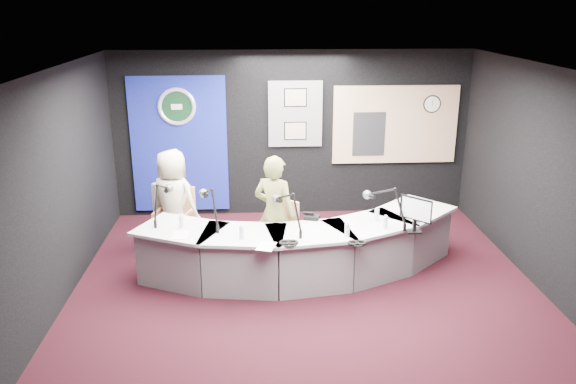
{
  "coord_description": "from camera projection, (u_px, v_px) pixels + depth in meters",
  "views": [
    {
      "loc": [
        -0.63,
        -6.55,
        3.53
      ],
      "look_at": [
        -0.2,
        0.8,
        1.1
      ],
      "focal_mm": 36.0,
      "sensor_mm": 36.0,
      "label": 1
    }
  ],
  "objects": [
    {
      "name": "framed_photo_upper",
      "position": [
        296.0,
        98.0,
        9.51
      ],
      "size": [
        0.34,
        0.02,
        0.27
      ],
      "primitive_type": "cube",
      "color": "gray",
      "rests_on": "pinboard"
    },
    {
      "name": "notepad",
      "position": [
        266.0,
        246.0,
        6.9
      ],
      "size": [
        0.27,
        0.33,
        0.0
      ],
      "primitive_type": "cube",
      "rotation": [
        0.0,
        0.0,
        -0.28
      ],
      "color": "white",
      "rests_on": "broadcast_desk"
    },
    {
      "name": "person_man",
      "position": [
        173.0,
        202.0,
        8.34
      ],
      "size": [
        0.9,
        0.76,
        1.56
      ],
      "primitive_type": "imported",
      "rotation": [
        0.0,
        0.0,
        2.72
      ],
      "color": "beige",
      "rests_on": "ground"
    },
    {
      "name": "armchair_left",
      "position": [
        175.0,
        224.0,
        8.45
      ],
      "size": [
        0.61,
        0.61,
        0.86
      ],
      "primitive_type": null,
      "rotation": [
        0.0,
        0.0,
        -0.31
      ],
      "color": "#B97854",
      "rests_on": "ground"
    },
    {
      "name": "wall_right",
      "position": [
        552.0,
        184.0,
        7.08
      ],
      "size": [
        0.02,
        6.0,
        2.8
      ],
      "primitive_type": "cube",
      "color": "black",
      "rests_on": "ground"
    },
    {
      "name": "wall_clock",
      "position": [
        432.0,
        104.0,
        9.68
      ],
      "size": [
        0.28,
        0.01,
        0.28
      ],
      "primitive_type": "cylinder",
      "rotation": [
        1.57,
        0.0,
        0.0
      ],
      "color": "white",
      "rests_on": "booth_window_frame"
    },
    {
      "name": "computer_monitor",
      "position": [
        416.0,
        209.0,
        7.22
      ],
      "size": [
        0.33,
        0.33,
        0.3
      ],
      "primitive_type": "cube",
      "rotation": [
        0.0,
        0.0,
        -0.79
      ],
      "color": "black",
      "rests_on": "broadcast_desk"
    },
    {
      "name": "broadcast_desk",
      "position": [
        300.0,
        249.0,
        7.75
      ],
      "size": [
        4.5,
        1.9,
        0.75
      ],
      "primitive_type": null,
      "color": "#B8BBBD",
      "rests_on": "ground"
    },
    {
      "name": "headphones_far",
      "position": [
        289.0,
        243.0,
        6.97
      ],
      "size": [
        0.24,
        0.24,
        0.04
      ],
      "primitive_type": "torus",
      "color": "black",
      "rests_on": "broadcast_desk"
    },
    {
      "name": "boom_mic_c",
      "position": [
        288.0,
        208.0,
        7.3
      ],
      "size": [
        0.4,
        0.67,
        0.6
      ],
      "primitive_type": null,
      "color": "black",
      "rests_on": "broadcast_desk"
    },
    {
      "name": "person_woman",
      "position": [
        275.0,
        214.0,
        7.79
      ],
      "size": [
        0.7,
        0.62,
        1.62
      ],
      "primitive_type": "imported",
      "rotation": [
        0.0,
        0.0,
        2.66
      ],
      "color": "olive",
      "rests_on": "ground"
    },
    {
      "name": "wall_back",
      "position": [
        292.0,
        134.0,
        9.76
      ],
      "size": [
        6.0,
        0.02,
        2.8
      ],
      "primitive_type": "cube",
      "color": "black",
      "rests_on": "ground"
    },
    {
      "name": "ground",
      "position": [
        307.0,
        293.0,
        7.35
      ],
      "size": [
        6.0,
        6.0,
        0.0
      ],
      "primitive_type": "plane",
      "color": "black",
      "rests_on": "ground"
    },
    {
      "name": "equipment_rack",
      "position": [
        369.0,
        134.0,
        9.77
      ],
      "size": [
        0.55,
        0.02,
        0.75
      ],
      "primitive_type": "cube",
      "color": "black",
      "rests_on": "booth_window_frame"
    },
    {
      "name": "draped_jacket",
      "position": [
        170.0,
        207.0,
        8.61
      ],
      "size": [
        0.51,
        0.25,
        0.7
      ],
      "primitive_type": "cube",
      "rotation": [
        0.0,
        0.0,
        -0.31
      ],
      "color": "gray",
      "rests_on": "armchair_left"
    },
    {
      "name": "ceiling",
      "position": [
        310.0,
        70.0,
        6.48
      ],
      "size": [
        6.0,
        6.0,
        0.02
      ],
      "primitive_type": "cube",
      "color": "silver",
      "rests_on": "ground"
    },
    {
      "name": "wall_left",
      "position": [
        53.0,
        193.0,
        6.75
      ],
      "size": [
        0.02,
        6.0,
        2.8
      ],
      "primitive_type": "cube",
      "color": "black",
      "rests_on": "ground"
    },
    {
      "name": "paper_stack",
      "position": [
        180.0,
        235.0,
        7.23
      ],
      "size": [
        0.2,
        0.28,
        0.0
      ],
      "primitive_type": "cube",
      "rotation": [
        0.0,
        0.0,
        -0.04
      ],
      "color": "white",
      "rests_on": "broadcast_desk"
    },
    {
      "name": "headphones_near",
      "position": [
        357.0,
        243.0,
        6.96
      ],
      "size": [
        0.2,
        0.2,
        0.03
      ],
      "primitive_type": "torus",
      "color": "black",
      "rests_on": "broadcast_desk"
    },
    {
      "name": "seal_center",
      "position": [
        177.0,
        107.0,
        9.43
      ],
      "size": [
        0.48,
        0.01,
        0.48
      ],
      "primitive_type": "cylinder",
      "rotation": [
        1.57,
        0.0,
        0.0
      ],
      "color": "black",
      "rests_on": "backdrop_panel"
    },
    {
      "name": "backdrop_panel",
      "position": [
        179.0,
        145.0,
        9.67
      ],
      "size": [
        1.6,
        0.05,
        2.3
      ],
      "primitive_type": "cube",
      "color": "navy",
      "rests_on": "wall_back"
    },
    {
      "name": "armchair_right",
      "position": [
        275.0,
        237.0,
        7.89
      ],
      "size": [
        0.75,
        0.75,
        0.94
      ],
      "primitive_type": null,
      "rotation": [
        0.0,
        0.0,
        -0.7
      ],
      "color": "#B97854",
      "rests_on": "ground"
    },
    {
      "name": "boom_mic_d",
      "position": [
        386.0,
        203.0,
        7.48
      ],
      "size": [
        0.53,
        0.59,
        0.6
      ],
      "primitive_type": null,
      "color": "black",
      "rests_on": "broadcast_desk"
    },
    {
      "name": "pinboard",
      "position": [
        295.0,
        114.0,
        9.62
      ],
      "size": [
        0.9,
        0.04,
        1.1
      ],
      "primitive_type": "cube",
      "color": "slate",
      "rests_on": "wall_back"
    },
    {
      "name": "booth_glow",
      "position": [
        395.0,
        125.0,
        9.77
      ],
      "size": [
        2.0,
        0.02,
        1.2
      ],
      "primitive_type": "cube",
      "color": "beige",
      "rests_on": "booth_window_frame"
    },
    {
      "name": "desk_phone",
      "position": [
        312.0,
        217.0,
        7.77
      ],
      "size": [
        0.23,
        0.21,
        0.05
      ],
      "primitive_type": "cube",
      "rotation": [
        0.0,
        0.0,
        -0.28
      ],
      "color": "black",
      "rests_on": "broadcast_desk"
    },
    {
      "name": "wall_front",
      "position": [
        348.0,
        320.0,
        4.07
      ],
      "size": [
        6.0,
        0.02,
        2.8
      ],
      "primitive_type": "cube",
      "color": "black",
      "rests_on": "ground"
    },
    {
      "name": "water_bottles",
      "position": [
        302.0,
        223.0,
        7.39
      ],
      "size": [
        3.15,
        0.58,
        0.18
      ],
      "primitive_type": null,
      "color": "silver",
      "rests_on": "broadcast_desk"
    },
    {
      "name": "framed_photo_lower",
      "position": [
        295.0,
        131.0,
        9.68
      ],
      "size": [
        0.34,
        0.02,
        0.27
      ],
      "primitive_type": "cube",
      "color": "gray",
      "rests_on": "pinboard"
    },
    {
      "name": "boom_mic_a",
      "position": [
        162.0,
        198.0,
        7.66
      ],
      "size": [
        0.23,
        0.73,
        0.6
      ],
      "primitive_type": null,
      "color": "black",
      "rests_on": "broadcast_desk"
    },
    {
      "name": "boom_mic_b",
      "position": [
        210.0,
        203.0,
        7.49
      ],
      "size": [
        0.33,
        0.7,
        0.6
      ],
      "primitive_type": null,
      "color": "black",
      "rests_on": "broadcast_desk"
    },
    {
      "name": "booth_window_frame",
      "position": [
        395.0,
        125.0,
        9.78
      ],
      "size": [
        2.12,
        0.06,
        1.32
      ],
      "primitive_type": "cube",
      "color": "tan",
      "rests_on": "wall_back"
    },
    {
      "name": "agency_seal",
      "position": [
        177.0,
        107.0,
        9.43
      ],
      "size": [
        0.63,
        0.07,
        0.63
      ],
      "primitive_type": "torus",
      "rotation": [
        1.57,
        0.0,
        0.0
      ],
      "color": "silver",
      "rests_on": "backdrop_panel"
    }
  ]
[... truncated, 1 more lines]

